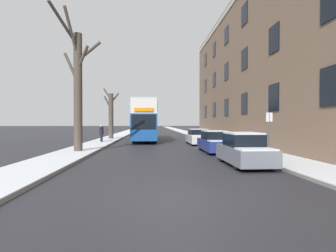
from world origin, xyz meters
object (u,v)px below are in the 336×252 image
(bare_tree_left_1, at_px, (111,114))
(parked_car_2, at_px, (198,137))
(bare_tree_left_0, at_px, (77,86))
(parked_car_0, at_px, (244,150))
(oncoming_van, at_px, (141,127))
(pedestrian_left_sidewalk, at_px, (101,133))
(street_sign_post, at_px, (269,134))
(parked_car_1, at_px, (215,142))
(double_decker_bus, at_px, (145,119))

(bare_tree_left_1, xyz_separation_m, parked_car_2, (9.15, -6.98, -2.37))
(bare_tree_left_1, bearing_deg, bare_tree_left_0, -90.34)
(parked_car_0, relative_size, oncoming_van, 0.72)
(bare_tree_left_1, bearing_deg, pedestrian_left_sidewalk, -91.61)
(bare_tree_left_0, bearing_deg, street_sign_post, -25.45)
(parked_car_2, bearing_deg, pedestrian_left_sidewalk, 169.08)
(bare_tree_left_1, relative_size, parked_car_1, 1.41)
(bare_tree_left_0, xyz_separation_m, parked_car_2, (9.23, 6.74, -3.77))
(street_sign_post, bearing_deg, parked_car_0, -164.36)
(parked_car_2, relative_size, street_sign_post, 1.76)
(parked_car_2, xyz_separation_m, oncoming_van, (-6.30, 22.34, 0.62))
(parked_car_1, xyz_separation_m, oncoming_van, (-6.30, 28.86, 0.62))
(bare_tree_left_1, bearing_deg, parked_car_1, -55.88)
(pedestrian_left_sidewalk, relative_size, street_sign_post, 0.71)
(double_decker_bus, bearing_deg, oncoming_van, 94.08)
(parked_car_1, xyz_separation_m, pedestrian_left_sidewalk, (-9.29, 8.31, 0.32))
(parked_car_2, bearing_deg, bare_tree_left_1, 142.65)
(parked_car_2, height_order, street_sign_post, street_sign_post)
(oncoming_van, bearing_deg, parked_car_1, -77.68)
(bare_tree_left_0, distance_m, oncoming_van, 29.40)
(bare_tree_left_1, height_order, street_sign_post, bare_tree_left_1)
(bare_tree_left_0, distance_m, parked_car_2, 12.03)
(double_decker_bus, xyz_separation_m, parked_car_2, (5.07, -5.09, -1.80))
(bare_tree_left_0, xyz_separation_m, bare_tree_left_1, (0.08, 13.72, -1.40))
(parked_car_1, height_order, street_sign_post, street_sign_post)
(parked_car_2, distance_m, pedestrian_left_sidewalk, 9.47)
(bare_tree_left_1, distance_m, double_decker_bus, 4.53)
(double_decker_bus, xyz_separation_m, street_sign_post, (6.46, -16.88, -1.01))
(parked_car_0, bearing_deg, pedestrian_left_sidewalk, 123.63)
(bare_tree_left_0, bearing_deg, parked_car_0, -30.53)
(oncoming_van, distance_m, street_sign_post, 34.99)
(bare_tree_left_0, distance_m, pedestrian_left_sidewalk, 9.20)
(bare_tree_left_1, height_order, oncoming_van, bare_tree_left_1)
(bare_tree_left_1, distance_m, street_sign_post, 21.59)
(bare_tree_left_1, xyz_separation_m, parked_car_1, (9.15, -13.50, -2.36))
(double_decker_bus, distance_m, parked_car_0, 18.08)
(double_decker_bus, distance_m, pedestrian_left_sidewalk, 5.55)
(oncoming_van, bearing_deg, bare_tree_left_0, -95.75)
(parked_car_1, height_order, parked_car_2, parked_car_1)
(bare_tree_left_0, distance_m, parked_car_1, 9.97)
(parked_car_1, distance_m, parked_car_2, 6.52)
(parked_car_0, xyz_separation_m, pedestrian_left_sidewalk, (-9.29, 13.97, 0.29))
(parked_car_2, distance_m, oncoming_van, 23.22)
(parked_car_0, distance_m, parked_car_2, 12.18)
(double_decker_bus, xyz_separation_m, parked_car_0, (5.07, -17.27, -1.76))
(bare_tree_left_0, height_order, parked_car_0, bare_tree_left_0)
(pedestrian_left_sidewalk, bearing_deg, street_sign_post, -168.75)
(bare_tree_left_0, relative_size, bare_tree_left_1, 1.50)
(parked_car_0, bearing_deg, parked_car_1, 90.00)
(bare_tree_left_1, height_order, parked_car_0, bare_tree_left_1)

